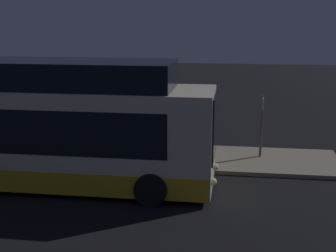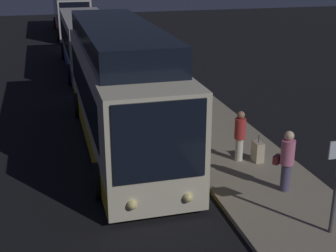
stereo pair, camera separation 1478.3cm
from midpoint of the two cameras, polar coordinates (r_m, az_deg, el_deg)
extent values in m
plane|color=black|center=(14.66, -40.72, -13.60)|extent=(80.00, 80.00, 0.00)
cube|color=gray|center=(16.67, -32.48, -9.09)|extent=(20.00, 3.25, 0.14)
cube|color=beige|center=(14.04, -42.32, -7.39)|extent=(10.89, 2.55, 3.08)
cube|color=gold|center=(14.44, -41.56, -11.85)|extent=(10.84, 2.57, 0.70)
cube|color=black|center=(14.14, -43.27, -5.83)|extent=(8.93, 2.58, 1.36)
cube|color=black|center=(10.35, -22.77, -8.58)|extent=(0.06, 2.24, 1.97)
sphere|color=#F9E58C|center=(11.52, -20.16, -14.51)|extent=(0.24, 0.24, 0.24)
sphere|color=#F9E58C|center=(10.48, -23.90, -17.84)|extent=(0.24, 0.24, 0.24)
cylinder|color=black|center=(12.89, -26.07, -12.65)|extent=(0.98, 0.30, 0.98)
cylinder|color=black|center=(11.16, -33.66, -17.80)|extent=(0.98, 0.30, 0.98)
cube|color=black|center=(13.93, -44.73, 0.47)|extent=(9.26, 2.35, 0.84)
cylinder|color=silver|center=(14.88, -25.02, -8.95)|extent=(0.30, 0.30, 0.74)
cylinder|color=#BF3333|center=(14.65, -25.29, -6.44)|extent=(0.43, 0.43, 0.64)
sphere|color=#9E7051|center=(14.51, -25.47, -4.79)|extent=(0.24, 0.24, 0.24)
cylinder|color=#4C476B|center=(14.18, -16.49, -9.19)|extent=(0.36, 0.36, 0.79)
cylinder|color=#CC6B8C|center=(13.92, -16.69, -6.36)|extent=(0.52, 0.52, 0.69)
sphere|color=beige|center=(13.77, -16.82, -4.50)|extent=(0.26, 0.26, 0.26)
cube|color=maroon|center=(13.97, -17.77, -7.65)|extent=(0.28, 0.31, 0.24)
cube|color=beige|center=(15.22, -23.22, -8.51)|extent=(0.44, 0.27, 0.63)
cylinder|color=black|center=(15.07, -23.37, -6.97)|extent=(0.02, 0.02, 0.24)
cylinder|color=#4C4C51|center=(13.19, -7.98, -6.82)|extent=(0.10, 0.10, 2.36)
cube|color=silver|center=(12.90, -8.12, -2.95)|extent=(0.04, 0.61, 0.41)
camera|label=1|loc=(7.39, -131.88, -12.08)|focal=50.00mm
camera|label=2|loc=(7.39, 48.12, 12.08)|focal=50.00mm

